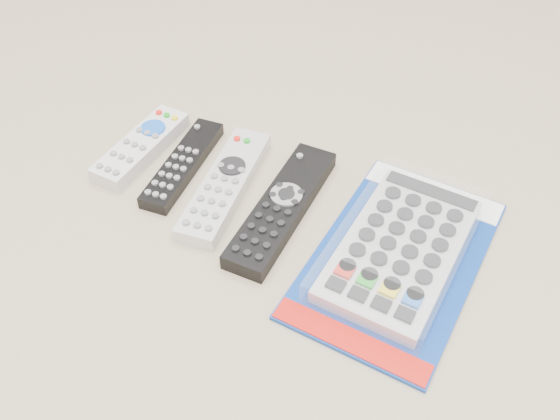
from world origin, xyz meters
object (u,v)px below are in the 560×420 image
at_px(remote_small_grey, 141,146).
at_px(remote_silver_dvd, 225,185).
at_px(jumbo_remote_packaged, 400,248).
at_px(remote_slim_black, 183,164).
at_px(remote_large_black, 282,208).

bearing_deg(remote_small_grey, remote_silver_dvd, -3.99).
xyz_separation_m(remote_small_grey, jumbo_remote_packaged, (0.37, -0.04, 0.01)).
distance_m(remote_slim_black, remote_large_black, 0.15).
bearing_deg(remote_small_grey, jumbo_remote_packaged, -1.17).
distance_m(remote_slim_black, jumbo_remote_packaged, 0.31).
bearing_deg(remote_large_black, remote_silver_dvd, 176.29).
height_order(remote_slim_black, remote_large_black, remote_large_black).
bearing_deg(remote_silver_dvd, remote_large_black, -10.47).
height_order(remote_silver_dvd, jumbo_remote_packaged, jumbo_remote_packaged).
bearing_deg(remote_slim_black, jumbo_remote_packaged, -8.91).
bearing_deg(remote_large_black, remote_slim_black, 173.51).
bearing_deg(remote_silver_dvd, remote_small_grey, 166.32).
relative_size(remote_silver_dvd, jumbo_remote_packaged, 0.68).
relative_size(remote_slim_black, remote_large_black, 0.79).
bearing_deg(remote_small_grey, remote_large_black, -2.79).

